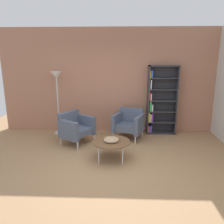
% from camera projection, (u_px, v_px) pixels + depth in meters
% --- Properties ---
extents(ground_plane, '(8.32, 8.32, 0.00)m').
position_uv_depth(ground_plane, '(110.00, 171.00, 4.20)').
color(ground_plane, '#9E7751').
extents(brick_back_panel, '(6.40, 0.12, 2.90)m').
position_uv_depth(brick_back_panel, '(114.00, 81.00, 6.23)').
color(brick_back_panel, '#A87056').
rests_on(brick_back_panel, ground_plane).
extents(bookshelf_tall, '(0.80, 0.30, 1.90)m').
position_uv_depth(bookshelf_tall, '(160.00, 101.00, 6.11)').
color(bookshelf_tall, '#333338').
rests_on(bookshelf_tall, ground_plane).
extents(coffee_table_low, '(0.80, 0.80, 0.40)m').
position_uv_depth(coffee_table_low, '(111.00, 142.00, 4.61)').
color(coffee_table_low, brown).
rests_on(coffee_table_low, ground_plane).
extents(decorative_bowl, '(0.32, 0.32, 0.05)m').
position_uv_depth(decorative_bowl, '(111.00, 140.00, 4.60)').
color(decorative_bowl, tan).
rests_on(decorative_bowl, coffee_table_low).
extents(armchair_spare_guest, '(0.90, 0.86, 0.78)m').
position_uv_depth(armchair_spare_guest, '(129.00, 123.00, 5.83)').
color(armchair_spare_guest, '#4C566B').
rests_on(armchair_spare_guest, ground_plane).
extents(armchair_by_bookshelf, '(0.92, 0.94, 0.78)m').
position_uv_depth(armchair_by_bookshelf, '(75.00, 127.00, 5.48)').
color(armchair_by_bookshelf, '#4C566B').
rests_on(armchair_by_bookshelf, ground_plane).
extents(floor_lamp_torchiere, '(0.32, 0.32, 1.74)m').
position_uv_depth(floor_lamp_torchiere, '(57.00, 82.00, 5.94)').
color(floor_lamp_torchiere, silver).
rests_on(floor_lamp_torchiere, ground_plane).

